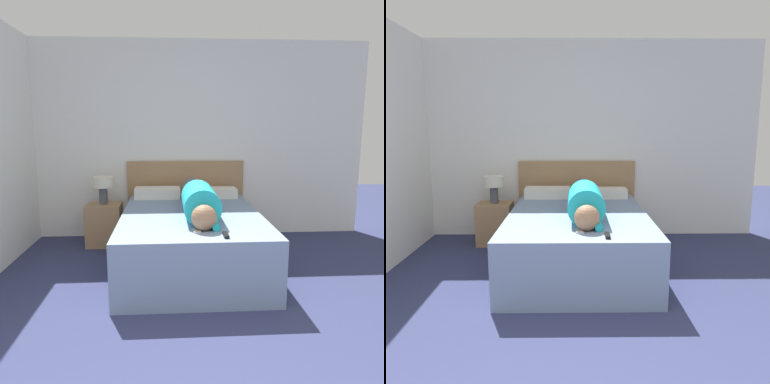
# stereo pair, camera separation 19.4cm
# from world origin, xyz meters

# --- Properties ---
(wall_back) EXTENTS (5.01, 0.06, 2.60)m
(wall_back) POSITION_xyz_m (0.00, 3.87, 1.30)
(wall_back) COLOR white
(wall_back) RESTS_ON ground_plane
(bed) EXTENTS (1.44, 2.08, 0.59)m
(bed) POSITION_xyz_m (0.07, 2.64, 0.30)
(bed) COLOR #7589A8
(bed) RESTS_ON ground_plane
(headboard) EXTENTS (1.56, 0.04, 1.03)m
(headboard) POSITION_xyz_m (0.07, 3.80, 0.51)
(headboard) COLOR #A37A51
(headboard) RESTS_ON ground_plane
(nightstand) EXTENTS (0.43, 0.38, 0.53)m
(nightstand) POSITION_xyz_m (-0.98, 3.44, 0.26)
(nightstand) COLOR #A37A51
(nightstand) RESTS_ON ground_plane
(table_lamp) EXTENTS (0.25, 0.25, 0.34)m
(table_lamp) POSITION_xyz_m (-0.98, 3.44, 0.77)
(table_lamp) COLOR #4C4C51
(table_lamp) RESTS_ON nightstand
(person_lying) EXTENTS (0.34, 1.64, 0.34)m
(person_lying) POSITION_xyz_m (0.14, 2.58, 0.74)
(person_lying) COLOR #936B4C
(person_lying) RESTS_ON bed
(pillow_near_headboard) EXTENTS (0.57, 0.29, 0.13)m
(pillow_near_headboard) POSITION_xyz_m (-0.30, 3.48, 0.66)
(pillow_near_headboard) COLOR silver
(pillow_near_headboard) RESTS_ON bed
(pillow_second) EXTENTS (0.54, 0.29, 0.12)m
(pillow_second) POSITION_xyz_m (0.43, 3.48, 0.65)
(pillow_second) COLOR silver
(pillow_second) RESTS_ON bed
(tv_remote) EXTENTS (0.04, 0.15, 0.02)m
(tv_remote) POSITION_xyz_m (0.31, 1.77, 0.60)
(tv_remote) COLOR black
(tv_remote) RESTS_ON bed
(cell_phone) EXTENTS (0.06, 0.13, 0.01)m
(cell_phone) POSITION_xyz_m (0.08, 1.92, 0.60)
(cell_phone) COLOR #B2B7BC
(cell_phone) RESTS_ON bed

